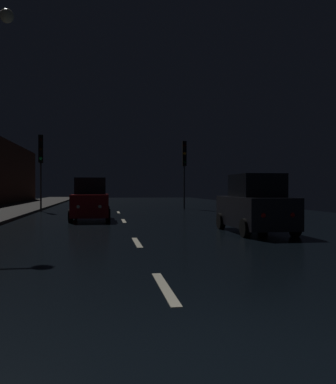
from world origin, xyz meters
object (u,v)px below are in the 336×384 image
car_parked_right_near (255,206)px  traffic_light_far_right (184,159)px  car_approaching_headlights (90,201)px  traffic_light_far_left (41,155)px

car_parked_right_near → traffic_light_far_right: bearing=-2.6°
traffic_light_far_right → car_approaching_headlights: bearing=-30.8°
traffic_light_far_right → traffic_light_far_left: (-10.30, -2.11, 0.01)m
car_parked_right_near → traffic_light_far_left: bearing=32.1°
traffic_light_far_left → car_parked_right_near: 18.13m
car_approaching_headlights → car_parked_right_near: 9.11m
traffic_light_far_right → traffic_light_far_left: size_ratio=1.00×
car_approaching_headlights → traffic_light_far_left: bearing=-156.7°
car_approaching_headlights → traffic_light_far_right: bearing=147.0°
traffic_light_far_left → car_parked_right_near: traffic_light_far_left is taller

